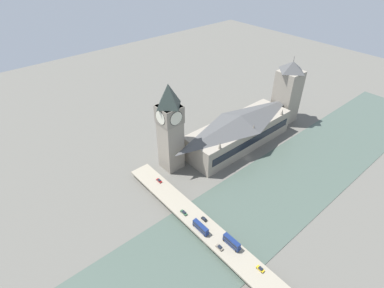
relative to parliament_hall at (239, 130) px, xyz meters
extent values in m
plane|color=#605E56|center=(-16.89, 8.00, -12.87)|extent=(600.00, 600.00, 0.00)
cube|color=#47564C|center=(-51.64, 8.00, -12.72)|extent=(57.51, 360.00, 0.30)
cube|color=gray|center=(0.06, 0.00, -3.11)|extent=(27.89, 90.84, 19.52)
cube|color=black|center=(-14.04, 0.00, -2.13)|extent=(0.40, 83.58, 5.86)
pyramid|color=#4C4C4C|center=(0.06, 0.00, 9.85)|extent=(27.33, 89.03, 6.40)
cone|color=gray|center=(-12.89, -34.52, 9.16)|extent=(2.20, 2.20, 5.00)
cone|color=gray|center=(-12.89, 0.00, 9.16)|extent=(2.20, 2.20, 5.00)
cone|color=gray|center=(-12.89, 34.52, 9.16)|extent=(2.20, 2.20, 5.00)
cube|color=gray|center=(12.68, 56.05, 11.47)|extent=(13.25, 13.25, 48.68)
cube|color=gray|center=(12.68, 56.05, 29.85)|extent=(14.04, 14.04, 11.92)
cylinder|color=black|center=(5.88, 56.05, 29.85)|extent=(0.50, 9.75, 9.75)
cylinder|color=silver|center=(5.74, 56.05, 29.85)|extent=(0.62, 9.03, 9.03)
cylinder|color=black|center=(19.48, 56.05, 29.85)|extent=(0.50, 9.75, 9.75)
cylinder|color=silver|center=(19.61, 56.05, 29.85)|extent=(0.62, 9.03, 9.03)
cylinder|color=black|center=(12.68, 49.25, 29.85)|extent=(9.75, 0.50, 9.75)
cylinder|color=silver|center=(12.68, 49.11, 29.85)|extent=(9.03, 0.62, 9.03)
cylinder|color=black|center=(12.68, 62.85, 29.85)|extent=(9.75, 0.50, 9.75)
cylinder|color=silver|center=(12.68, 62.98, 29.85)|extent=(9.03, 0.62, 9.03)
pyramid|color=#2D3833|center=(12.68, 56.05, 43.28)|extent=(13.51, 13.51, 14.94)
cube|color=gray|center=(0.06, -58.31, 9.81)|extent=(17.78, 17.78, 45.35)
pyramid|color=#4C4C4C|center=(0.06, -58.31, 36.48)|extent=(17.78, 17.78, 8.00)
cylinder|color=#333338|center=(0.06, -58.31, 42.48)|extent=(0.30, 0.30, 4.00)
cube|color=gray|center=(-51.64, 77.39, -11.46)|extent=(3.00, 11.42, 2.82)
cube|color=gray|center=(-0.18, 77.39, -11.46)|extent=(3.00, 11.42, 2.82)
cube|color=gray|center=(-51.64, 77.39, -9.45)|extent=(147.02, 13.43, 1.20)
cube|color=navy|center=(-45.32, 80.56, -7.51)|extent=(10.69, 2.55, 1.85)
cube|color=black|center=(-45.32, 80.56, -7.14)|extent=(9.62, 2.61, 0.82)
cube|color=navy|center=(-45.32, 80.56, -5.50)|extent=(10.47, 2.55, 2.17)
cube|color=black|center=(-45.32, 80.56, -5.39)|extent=(9.62, 2.61, 1.04)
cube|color=navy|center=(-45.32, 80.56, -4.33)|extent=(10.37, 2.42, 0.16)
cylinder|color=black|center=(-40.79, 79.40, -8.34)|extent=(1.01, 0.28, 1.01)
cylinder|color=black|center=(-40.79, 81.73, -8.34)|extent=(1.01, 0.28, 1.01)
cylinder|color=black|center=(-49.76, 79.40, -8.34)|extent=(1.01, 0.28, 1.01)
cylinder|color=black|center=(-49.76, 81.73, -8.34)|extent=(1.01, 0.28, 1.01)
cube|color=navy|center=(-63.00, 74.87, -7.37)|extent=(10.53, 2.56, 2.03)
cube|color=black|center=(-63.00, 74.87, -6.97)|extent=(9.47, 2.62, 0.89)
cube|color=navy|center=(-63.00, 74.87, -5.16)|extent=(10.31, 2.56, 2.38)
cube|color=black|center=(-63.00, 74.87, -5.05)|extent=(9.47, 2.62, 1.14)
cube|color=navy|center=(-63.00, 74.87, -3.89)|extent=(10.21, 2.43, 0.16)
cylinder|color=black|center=(-58.66, 73.71, -8.27)|extent=(1.14, 0.28, 1.14)
cylinder|color=black|center=(-58.66, 76.04, -8.27)|extent=(1.14, 0.28, 1.14)
cylinder|color=black|center=(-67.24, 73.71, -8.27)|extent=(1.14, 0.28, 1.14)
cylinder|color=black|center=(-67.24, 76.04, -8.27)|extent=(1.14, 0.28, 1.14)
cube|color=slate|center=(-60.23, 80.74, -8.31)|extent=(4.15, 1.87, 0.63)
cube|color=black|center=(-60.35, 80.74, -7.73)|extent=(2.16, 1.68, 0.54)
cylinder|color=black|center=(-58.58, 79.89, -8.54)|extent=(0.62, 0.22, 0.62)
cylinder|color=black|center=(-58.58, 81.58, -8.54)|extent=(0.62, 0.22, 0.62)
cylinder|color=black|center=(-61.87, 79.89, -8.54)|extent=(0.62, 0.22, 0.62)
cylinder|color=black|center=(-61.87, 81.58, -8.54)|extent=(0.62, 0.22, 0.62)
cube|color=#2D5638|center=(-30.03, 79.96, -8.31)|extent=(4.78, 1.72, 0.59)
cube|color=black|center=(-30.18, 79.96, -7.74)|extent=(2.49, 1.55, 0.55)
cylinder|color=black|center=(-28.11, 79.19, -8.51)|extent=(0.67, 0.22, 0.67)
cylinder|color=black|center=(-28.11, 80.73, -8.51)|extent=(0.67, 0.22, 0.67)
cylinder|color=black|center=(-31.96, 79.19, -8.51)|extent=(0.67, 0.22, 0.67)
cylinder|color=black|center=(-31.96, 80.73, -8.51)|extent=(0.67, 0.22, 0.67)
cube|color=gold|center=(-81.67, 74.33, -8.29)|extent=(4.06, 1.79, 0.66)
cube|color=black|center=(-81.80, 74.33, -7.71)|extent=(2.11, 1.61, 0.50)
cylinder|color=black|center=(-80.08, 73.52, -8.53)|extent=(0.63, 0.22, 0.63)
cylinder|color=black|center=(-80.08, 75.13, -8.53)|extent=(0.63, 0.22, 0.63)
cylinder|color=black|center=(-83.26, 73.52, -8.53)|extent=(0.63, 0.22, 0.63)
cylinder|color=black|center=(-83.26, 75.13, -8.53)|extent=(0.63, 0.22, 0.63)
cube|color=maroon|center=(1.65, 74.90, -8.35)|extent=(4.58, 1.74, 0.57)
cube|color=black|center=(1.51, 74.90, -7.81)|extent=(2.38, 1.56, 0.50)
cylinder|color=black|center=(3.51, 74.12, -8.55)|extent=(0.60, 0.22, 0.60)
cylinder|color=black|center=(3.51, 75.68, -8.55)|extent=(0.60, 0.22, 0.60)
cylinder|color=black|center=(-0.22, 74.12, -8.55)|extent=(0.60, 0.22, 0.60)
cylinder|color=black|center=(-0.22, 75.68, -8.55)|extent=(0.60, 0.22, 0.60)
cube|color=black|center=(-41.26, 74.19, -8.34)|extent=(3.81, 1.72, 0.55)
cube|color=black|center=(-41.37, 74.19, -7.82)|extent=(1.98, 1.55, 0.50)
cylinder|color=black|center=(-39.79, 73.42, -8.53)|extent=(0.63, 0.22, 0.63)
cylinder|color=black|center=(-39.79, 74.96, -8.53)|extent=(0.63, 0.22, 0.63)
cylinder|color=black|center=(-42.72, 73.42, -8.53)|extent=(0.63, 0.22, 0.63)
cylinder|color=black|center=(-42.72, 74.96, -8.53)|extent=(0.63, 0.22, 0.63)
camera|label=1|loc=(-122.68, 153.14, 125.38)|focal=28.00mm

